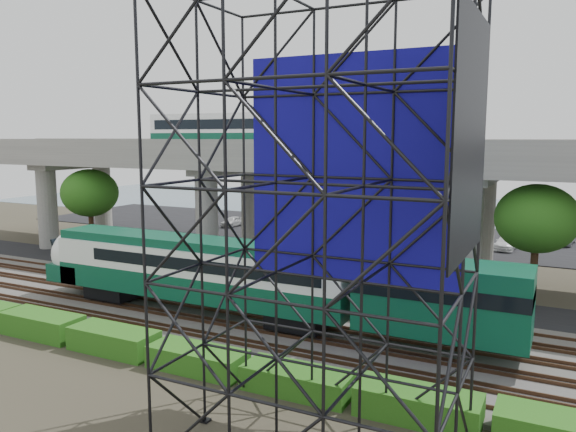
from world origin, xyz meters
The scene contains 13 objects.
ground centered at (0.00, 0.00, 0.00)m, with size 140.00×140.00×0.00m, color #474233.
ballast_bed centered at (0.00, 2.00, 0.10)m, with size 90.00×12.00×0.20m, color slate.
service_road centered at (0.00, 10.50, 0.04)m, with size 90.00×5.00×0.08m, color black.
parking_lot centered at (0.00, 34.00, 0.04)m, with size 90.00×18.00×0.08m, color black.
harbor_water centered at (0.00, 56.00, 0.01)m, with size 140.00×40.00×0.03m, color #43626E.
rail_tracks centered at (0.00, 2.00, 0.28)m, with size 90.00×9.52×0.16m.
commuter_train centered at (-1.36, 2.00, 2.88)m, with size 29.30×3.06×4.30m.
overpass centered at (-0.83, 16.00, 8.21)m, with size 80.00×12.00×12.40m.
scaffold_tower centered at (8.49, -7.98, 7.47)m, with size 9.36×6.36×15.00m.
hedge_strip centered at (1.01, -4.30, 0.56)m, with size 34.60×1.80×1.20m.
trees centered at (-4.67, 16.17, 5.57)m, with size 40.94×16.94×7.69m.
suv centered at (-19.36, 10.21, 0.76)m, with size 2.27×4.93×1.37m, color black.
parked_cars centered at (0.24, 33.63, 0.67)m, with size 36.78×9.48×1.26m.
Camera 1 is at (15.45, -24.13, 10.48)m, focal length 35.00 mm.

